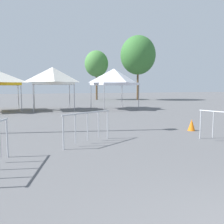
# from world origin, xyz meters

# --- Properties ---
(canopy_tent_behind_left) EXTENTS (3.42, 3.42, 3.52)m
(canopy_tent_behind_left) POSITION_xyz_m (0.12, 18.54, 2.81)
(canopy_tent_behind_left) COLOR #9E9EA3
(canopy_tent_behind_left) RESTS_ON ground
(canopy_tent_far_right) EXTENTS (3.44, 3.44, 3.48)m
(canopy_tent_far_right) POSITION_xyz_m (5.15, 17.59, 2.77)
(canopy_tent_far_right) COLOR #9E9EA3
(canopy_tent_far_right) RESTS_ON ground
(tree_behind_tents_right) EXTENTS (5.07, 5.07, 9.29)m
(tree_behind_tents_right) POSITION_xyz_m (13.58, 29.33, 6.50)
(tree_behind_tents_right) COLOR brown
(tree_behind_tents_right) RESTS_ON ground
(tree_behind_tents_center) EXTENTS (3.52, 3.52, 7.32)m
(tree_behind_tents_center) POSITION_xyz_m (8.25, 32.41, 5.36)
(tree_behind_tents_center) COLOR brown
(tree_behind_tents_center) RESTS_ON ground
(crowd_barrier_mid_lot) EXTENTS (1.89, 1.02, 1.08)m
(crowd_barrier_mid_lot) POSITION_xyz_m (-0.26, 6.44, 0.75)
(crowd_barrier_mid_lot) COLOR #B7BABF
(crowd_barrier_mid_lot) RESTS_ON ground
(traffic_cone_near_barrier) EXTENTS (0.32, 0.32, 0.50)m
(traffic_cone_near_barrier) POSITION_xyz_m (4.60, 7.04, 0.25)
(traffic_cone_near_barrier) COLOR orange
(traffic_cone_near_barrier) RESTS_ON ground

